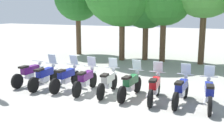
{
  "coord_description": "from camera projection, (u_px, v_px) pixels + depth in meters",
  "views": [
    {
      "loc": [
        4.49,
        -10.28,
        3.39
      ],
      "look_at": [
        0.0,
        0.5,
        0.9
      ],
      "focal_mm": 47.43,
      "sensor_mm": 36.0,
      "label": 1
    }
  ],
  "objects": [
    {
      "name": "motorcycle_6",
      "position": [
        155.0,
        87.0,
        10.84
      ],
      "size": [
        0.62,
        2.19,
        1.37
      ],
      "rotation": [
        0.0,
        0.0,
        1.65
      ],
      "color": "black",
      "rests_on": "ground_plane"
    },
    {
      "name": "tree_2",
      "position": [
        146.0,
        1.0,
        18.62
      ],
      "size": [
        3.54,
        3.54,
        5.57
      ],
      "color": "brown",
      "rests_on": "ground_plane"
    },
    {
      "name": "ground_plane",
      "position": [
        107.0,
        95.0,
        11.67
      ],
      "size": [
        80.0,
        80.0,
        0.0
      ],
      "primitive_type": "plane",
      "color": "#9E9B93"
    },
    {
      "name": "motorcycle_1",
      "position": [
        45.0,
        76.0,
        12.59
      ],
      "size": [
        0.62,
        2.19,
        1.37
      ],
      "rotation": [
        0.0,
        0.0,
        1.58
      ],
      "color": "black",
      "rests_on": "ground_plane"
    },
    {
      "name": "motorcycle_4",
      "position": [
        108.0,
        81.0,
        11.66
      ],
      "size": [
        0.62,
        2.19,
        1.37
      ],
      "rotation": [
        0.0,
        0.0,
        1.64
      ],
      "color": "black",
      "rests_on": "ground_plane"
    },
    {
      "name": "motorcycle_7",
      "position": [
        181.0,
        90.0,
        10.49
      ],
      "size": [
        0.62,
        2.19,
        1.37
      ],
      "rotation": [
        0.0,
        0.0,
        1.52
      ],
      "color": "black",
      "rests_on": "ground_plane"
    },
    {
      "name": "motorcycle_8",
      "position": [
        209.0,
        93.0,
        10.07
      ],
      "size": [
        0.62,
        2.18,
        1.37
      ],
      "rotation": [
        0.0,
        0.0,
        1.7
      ],
      "color": "black",
      "rests_on": "ground_plane"
    },
    {
      "name": "motorcycle_3",
      "position": [
        86.0,
        80.0,
        11.96
      ],
      "size": [
        0.62,
        2.19,
        1.37
      ],
      "rotation": [
        0.0,
        0.0,
        1.62
      ],
      "color": "black",
      "rests_on": "ground_plane"
    },
    {
      "name": "motorcycle_0",
      "position": [
        30.0,
        73.0,
        13.16
      ],
      "size": [
        0.62,
        2.19,
        0.99
      ],
      "rotation": [
        0.0,
        0.0,
        1.51
      ],
      "color": "black",
      "rests_on": "ground_plane"
    },
    {
      "name": "motorcycle_5",
      "position": [
        131.0,
        84.0,
        11.24
      ],
      "size": [
        0.62,
        2.19,
        1.37
      ],
      "rotation": [
        0.0,
        0.0,
        1.51
      ],
      "color": "black",
      "rests_on": "ground_plane"
    },
    {
      "name": "motorcycle_2",
      "position": [
        66.0,
        77.0,
        12.37
      ],
      "size": [
        0.62,
        2.19,
        1.37
      ],
      "rotation": [
        0.0,
        0.0,
        1.53
      ],
      "color": "black",
      "rests_on": "ground_plane"
    }
  ]
}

